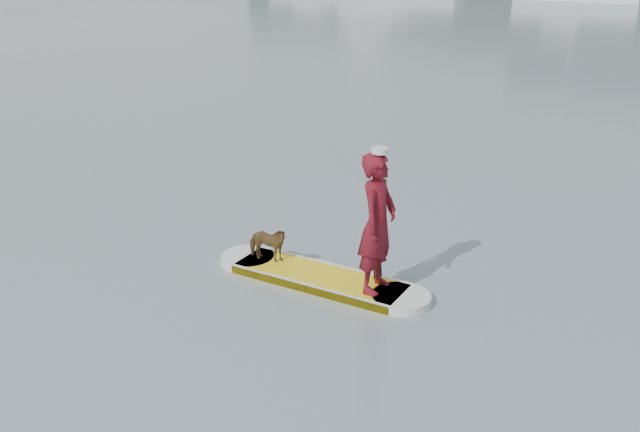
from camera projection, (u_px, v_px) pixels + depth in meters
The scene contains 6 objects.
ground at pixel (324, 230), 11.83m from camera, with size 140.00×140.00×0.00m, color slate.
paddleboard at pixel (320, 278), 10.06m from camera, with size 3.29×1.04×0.12m.
paddler at pixel (378, 223), 9.28m from camera, with size 0.69×0.46×1.90m, color maroon.
white_cap at pixel (380, 150), 8.91m from camera, with size 0.22×0.22×0.07m, color silver.
dog at pixel (267, 244), 10.35m from camera, with size 0.29×0.64×0.54m, color #543A1C.
paddle at pixel (378, 235), 9.63m from camera, with size 0.10×0.30×2.00m.
Camera 1 is at (6.29, -8.91, 4.59)m, focal length 40.00 mm.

